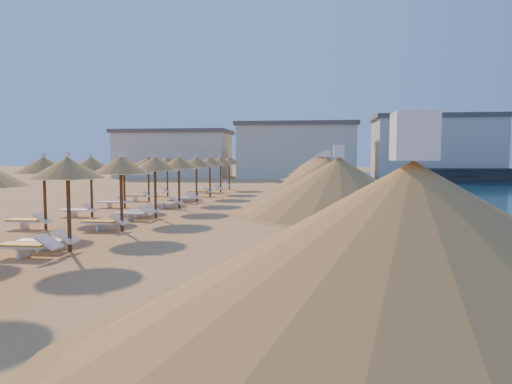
# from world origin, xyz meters

# --- Properties ---
(ground) EXTENTS (220.00, 220.00, 0.00)m
(ground) POSITION_xyz_m (0.00, 0.00, 0.00)
(ground) COLOR tan
(ground) RESTS_ON ground
(hotel_blocks) EXTENTS (50.29, 9.29, 8.10)m
(hotel_blocks) POSITION_xyz_m (2.59, 45.12, 3.70)
(hotel_blocks) COLOR beige
(hotel_blocks) RESTS_ON ground
(parasol_row_east) EXTENTS (2.40, 40.61, 3.01)m
(parasol_row_east) POSITION_xyz_m (3.48, 4.44, 2.49)
(parasol_row_east) COLOR brown
(parasol_row_east) RESTS_ON ground
(parasol_row_west) EXTENTS (2.40, 40.61, 3.01)m
(parasol_row_west) POSITION_xyz_m (-4.09, 4.44, 2.49)
(parasol_row_west) COLOR brown
(parasol_row_west) RESTS_ON ground
(parasol_row_inland) EXTENTS (2.40, 25.33, 3.01)m
(parasol_row_inland) POSITION_xyz_m (-7.23, 4.44, 2.49)
(parasol_row_inland) COLOR brown
(parasol_row_inland) RESTS_ON ground
(loungers) EXTENTS (13.85, 39.70, 0.66)m
(loungers) POSITION_xyz_m (-1.56, 4.38, 0.34)
(loungers) COLOR white
(loungers) RESTS_ON ground
(beachgoer_b) EXTENTS (0.72, 0.87, 1.61)m
(beachgoer_b) POSITION_xyz_m (5.57, 3.33, 0.81)
(beachgoer_b) COLOR tan
(beachgoer_b) RESTS_ON ground
(beachgoer_c) EXTENTS (1.03, 1.12, 1.84)m
(beachgoer_c) POSITION_xyz_m (3.28, 6.06, 0.92)
(beachgoer_c) COLOR tan
(beachgoer_c) RESTS_ON ground
(beachgoer_a) EXTENTS (0.41, 0.61, 1.64)m
(beachgoer_a) POSITION_xyz_m (3.94, 1.87, 0.82)
(beachgoer_a) COLOR tan
(beachgoer_a) RESTS_ON ground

